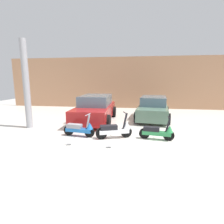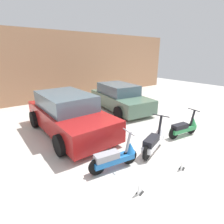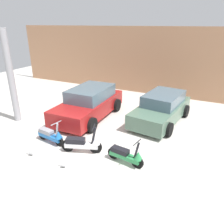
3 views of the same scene
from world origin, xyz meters
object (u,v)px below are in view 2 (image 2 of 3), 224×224
Objects in this scene: scooter_front_right at (155,140)px; placard_near_left_scooter at (140,188)px; scooter_front_center at (185,127)px; scooter_front_left at (116,156)px; placard_near_right_scooter at (182,165)px; car_rear_center at (120,98)px; car_rear_left at (68,114)px.

placard_near_left_scooter is at bearing -168.11° from scooter_front_right.
scooter_front_right is 1.05× the size of scooter_front_center.
scooter_front_right is (1.47, -0.01, 0.03)m from scooter_front_left.
scooter_front_center is 5.14× the size of placard_near_right_scooter.
placard_near_left_scooter is (-3.37, -4.89, -0.52)m from car_rear_center.
scooter_front_center is 3.89m from car_rear_center.
car_rear_left reaches higher than scooter_front_right.
scooter_front_right is at bearing -17.50° from car_rear_center.
scooter_front_right is at bearing 7.80° from scooter_front_left.
scooter_front_center reaches higher than placard_near_right_scooter.
placard_near_left_scooter is at bearing 177.78° from placard_near_right_scooter.
scooter_front_right is at bearing 83.17° from placard_near_right_scooter.
placard_near_left_scooter is (-0.11, -0.99, -0.22)m from scooter_front_left.
scooter_front_left is 5.09m from car_rear_center.
placard_near_right_scooter is at bearing -14.05° from car_rear_center.
scooter_front_center is at bearing 17.44° from placard_near_left_scooter.
scooter_front_left is at bearing -0.65° from car_rear_left.
car_rear_center is (3.26, 3.90, 0.29)m from scooter_front_left.
car_rear_left is at bearing -65.09° from car_rear_center.
scooter_front_center is at bearing 46.94° from car_rear_left.
scooter_front_center is (1.65, 0.03, -0.03)m from scooter_front_right.
scooter_front_right is 1.07m from placard_near_right_scooter.
car_rear_center is at bearing 58.18° from scooter_front_left.
car_rear_left reaches higher than placard_near_left_scooter.
scooter_front_left is at bearing 159.81° from scooter_front_right.
placard_near_right_scooter is at bearing -116.76° from scooter_front_right.
scooter_front_right reaches higher than placard_near_right_scooter.
car_rear_left is 4.16m from placard_near_right_scooter.
placard_near_right_scooter is at bearing -140.71° from scooter_front_center.
car_rear_center reaches higher than scooter_front_center.
scooter_front_left is 0.34× the size of car_rear_center.
placard_near_left_scooter is at bearing -88.38° from scooter_front_left.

